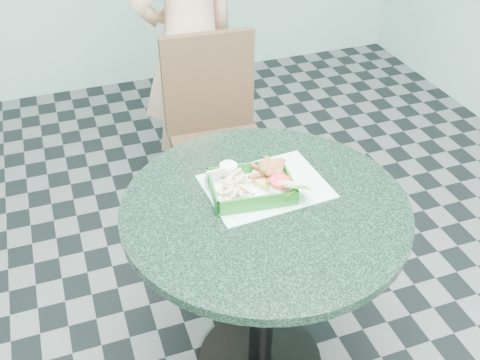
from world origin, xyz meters
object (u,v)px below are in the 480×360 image
object	(u,v)px
dining_chair	(217,127)
sauce_ramekin	(226,175)
food_basket	(251,194)
cafe_table	(264,250)
crab_sandwich	(270,174)
diner_person	(189,39)

from	to	relation	value
dining_chair	sauce_ramekin	size ratio (longest dim) A/B	16.66
dining_chair	sauce_ramekin	world-z (taller)	dining_chair
food_basket	cafe_table	bearing A→B (deg)	-70.92
cafe_table	sauce_ramekin	world-z (taller)	sauce_ramekin
cafe_table	crab_sandwich	size ratio (longest dim) A/B	6.93
crab_sandwich	cafe_table	bearing A→B (deg)	-118.33
cafe_table	food_basket	world-z (taller)	food_basket
diner_person	food_basket	xyz separation A→B (m)	(-0.12, -1.14, -0.04)
diner_person	sauce_ramekin	bearing A→B (deg)	59.51
food_basket	sauce_ramekin	bearing A→B (deg)	124.78
dining_chair	diner_person	distance (m)	0.45
crab_sandwich	food_basket	bearing A→B (deg)	-154.20
cafe_table	dining_chair	world-z (taller)	dining_chair
sauce_ramekin	cafe_table	bearing A→B (deg)	-61.66
food_basket	dining_chair	bearing A→B (deg)	80.28
dining_chair	sauce_ramekin	distance (m)	0.78
cafe_table	dining_chair	bearing A→B (deg)	82.40
food_basket	crab_sandwich	xyz separation A→B (m)	(0.07, 0.04, 0.03)
dining_chair	food_basket	size ratio (longest dim) A/B	3.81
cafe_table	dining_chair	distance (m)	0.85
crab_sandwich	sauce_ramekin	bearing A→B (deg)	162.03
cafe_table	food_basket	distance (m)	0.20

